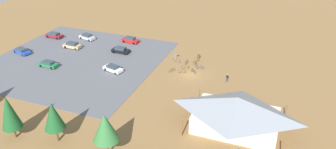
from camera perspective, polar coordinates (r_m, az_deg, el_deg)
The scene contains 26 objects.
ground at distance 67.41m, azimuth 3.93°, elevation -0.09°, with size 160.00×160.00×0.00m, color olive.
parking_lot_asphalt at distance 76.43m, azimuth -15.69°, elevation 2.40°, with size 36.36×35.75×0.05m, color #56565B.
bike_pavilion at distance 51.29m, azimuth 11.88°, elevation -6.39°, with size 14.70×9.92×5.67m.
trash_bin at distance 74.81m, azimuth 5.36°, elevation 3.17°, with size 0.60×0.60×0.90m, color brown.
lot_sign at distance 73.07m, azimuth 1.24°, elevation 3.50°, with size 0.56×0.08×2.20m.
pine_west at distance 52.87m, azimuth -26.03°, elevation -5.95°, with size 2.92×2.92×7.21m.
pine_midwest at distance 45.16m, azimuth -10.91°, elevation -9.06°, with size 3.62×3.62×6.78m.
pine_center at distance 49.69m, azimuth -19.42°, elevation -6.86°, with size 3.01×3.01×6.64m.
bicycle_green_front_row at distance 68.43m, azimuth 0.71°, elevation 0.77°, with size 0.92×1.39×0.78m.
bicycle_yellow_by_bin at distance 69.68m, azimuth 3.03°, elevation 1.24°, with size 1.51×0.70×0.80m.
bicycle_purple_mid_cluster at distance 71.95m, azimuth 3.27°, elevation 2.15°, with size 0.48×1.80×0.85m.
bicycle_black_yard_left at distance 68.13m, azimuth 4.48°, elevation 0.56°, with size 1.36×1.18×0.87m.
bicycle_white_near_porch at distance 72.69m, azimuth 1.59°, elevation 2.48°, with size 1.74×0.48×0.92m.
bicycle_orange_trailside at distance 73.06m, azimuth 5.18°, elevation 2.48°, with size 0.58×1.66×0.81m.
bicycle_blue_lone_west at distance 69.98m, azimuth 5.59°, elevation 1.27°, with size 1.66×0.60×0.83m.
bicycle_silver_edge_south at distance 67.98m, azimuth 2.48°, elevation 0.55°, with size 1.65×0.75×0.84m.
bicycle_teal_near_sign at distance 71.46m, azimuth 4.78°, elevation 1.90°, with size 1.16×1.33×0.85m.
car_tan_front_row at distance 83.08m, azimuth -16.38°, elevation 4.93°, with size 4.44×1.95×1.45m.
car_black_second_row at distance 77.87m, azimuth -8.27°, elevation 4.25°, with size 4.31×1.79×1.43m.
car_silver_near_entry at distance 87.64m, azimuth -13.96°, elevation 6.43°, with size 4.58×2.67×1.46m.
car_maroon_by_curb at distance 91.26m, azimuth -19.27°, elevation 6.50°, with size 4.57×2.01×1.35m.
car_green_inner_stall at distance 74.89m, azimuth -20.19°, elevation 1.74°, with size 4.40×1.93×1.31m.
car_white_end_stall at distance 69.34m, azimuth -9.61°, elevation 1.07°, with size 4.64×2.77×1.34m.
car_red_back_corner at distance 83.58m, azimuth -6.61°, elevation 6.04°, with size 4.54×2.09×1.47m.
car_blue_mid_lot at distance 84.13m, azimuth -24.20°, elevation 3.80°, with size 4.99×3.03×1.31m.
visitor_near_lot at distance 65.39m, azimuth 10.28°, elevation -0.55°, with size 0.36×0.37×1.71m.
Camera 1 is at (-16.73, 57.30, 31.31)m, focal length 34.86 mm.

